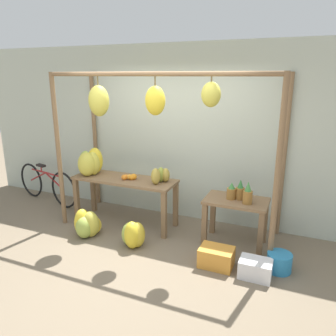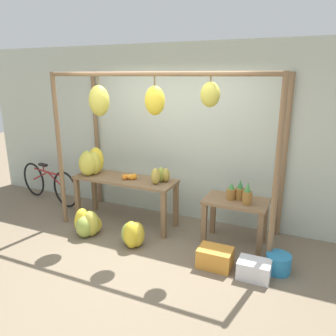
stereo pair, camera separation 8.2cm
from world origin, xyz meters
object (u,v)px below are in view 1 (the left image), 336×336
blue_bucket (279,262)px  fruit_crate_purple (255,269)px  fruit_crate_white (216,257)px  banana_pile_ground_left (87,225)px  banana_pile_ground_right (134,235)px  orange_pile (129,177)px  parked_bicycle (47,184)px  papaya_pile (160,175)px  pineapple_cluster (240,193)px  banana_pile_on_table (90,163)px

blue_bucket → fruit_crate_purple: blue_bucket is taller
fruit_crate_white → fruit_crate_purple: bearing=-5.7°
banana_pile_ground_left → fruit_crate_white: bearing=-1.1°
banana_pile_ground_right → orange_pile: bearing=123.4°
banana_pile_ground_left → parked_bicycle: bearing=151.1°
banana_pile_ground_left → papaya_pile: papaya_pile is taller
banana_pile_ground_left → fruit_crate_white: size_ratio=1.11×
fruit_crate_white → parked_bicycle: bearing=165.9°
papaya_pile → pineapple_cluster: bearing=-1.5°
banana_pile_ground_right → parked_bicycle: size_ratio=0.26×
banana_pile_on_table → banana_pile_ground_right: size_ratio=1.17×
parked_bicycle → fruit_crate_purple: size_ratio=4.36×
papaya_pile → fruit_crate_purple: (1.55, -0.71, -0.77)m
banana_pile_ground_left → parked_bicycle: size_ratio=0.28×
parked_bicycle → papaya_pile: bearing=-5.2°
banana_pile_ground_left → fruit_crate_purple: (2.47, -0.09, -0.07)m
orange_pile → blue_bucket: 2.45m
banana_pile_ground_left → pineapple_cluster: bearing=15.6°
banana_pile_on_table → banana_pile_ground_right: banana_pile_on_table is taller
banana_pile_ground_left → papaya_pile: 1.31m
orange_pile → pineapple_cluster: (1.71, 0.01, -0.01)m
pineapple_cluster → blue_bucket: pineapple_cluster is taller
banana_pile_ground_right → banana_pile_on_table: bearing=152.2°
blue_bucket → papaya_pile: 2.01m
banana_pile_on_table → banana_pile_ground_left: size_ratio=1.09×
pineapple_cluster → fruit_crate_purple: size_ratio=0.97×
orange_pile → parked_bicycle: size_ratio=0.14×
blue_bucket → pineapple_cluster: bearing=144.5°
blue_bucket → parked_bicycle: (-4.25, 0.68, 0.24)m
pineapple_cluster → blue_bucket: size_ratio=1.21×
papaya_pile → fruit_crate_purple: bearing=-24.6°
blue_bucket → papaya_pile: (-1.80, 0.46, 0.76)m
banana_pile_on_table → banana_pile_ground_right: (1.09, -0.57, -0.78)m
fruit_crate_white → blue_bucket: size_ratio=1.40×
banana_pile_ground_right → blue_bucket: size_ratio=1.44×
fruit_crate_white → blue_bucket: fruit_crate_white is taller
banana_pile_on_table → papaya_pile: size_ratio=1.38×
banana_pile_ground_left → fruit_crate_white: (1.98, -0.04, -0.06)m
banana_pile_ground_right → papaya_pile: size_ratio=1.19×
banana_pile_ground_left → blue_bucket: 2.72m
banana_pile_ground_left → blue_bucket: (2.72, 0.16, -0.06)m
banana_pile_on_table → banana_pile_ground_left: bearing=-62.2°
pineapple_cluster → parked_bicycle: size_ratio=0.22×
blue_bucket → fruit_crate_purple: bearing=-134.9°
banana_pile_on_table → fruit_crate_white: banana_pile_on_table is taller
papaya_pile → blue_bucket: bearing=-14.4°
banana_pile_ground_right → parked_bicycle: bearing=159.8°
banana_pile_on_table → banana_pile_ground_left: 1.01m
parked_bicycle → papaya_pile: papaya_pile is taller
banana_pile_on_table → papaya_pile: banana_pile_on_table is taller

